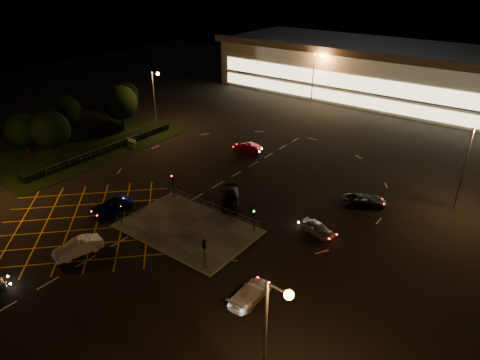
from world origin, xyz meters
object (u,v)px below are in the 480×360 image
Objects in this scene: car_left_blue at (111,207)px; car_right_silver at (317,228)px; car_queue_white at (78,247)px; car_far_dkgrey at (231,199)px; signal_nw at (173,181)px; car_east_grey at (365,200)px; signal_sw at (119,208)px; signal_ne at (254,212)px; signal_se at (204,248)px; car_approach_white at (250,293)px; car_circ_red at (248,148)px.

car_right_silver is (21.13, 10.27, -0.01)m from car_left_blue.
car_far_dkgrey is (6.00, 16.72, -0.02)m from car_queue_white.
signal_nw is 22.99m from car_east_grey.
car_east_grey is (22.85, 18.95, -0.00)m from car_left_blue.
signal_sw is 1.00× the size of signal_ne.
signal_se reaches higher than car_queue_white.
car_east_grey is at bearing 46.25° from car_left_blue.
signal_nw is 0.66× the size of car_approach_white.
signal_nw reaches higher than car_right_silver.
car_east_grey is (7.35, 20.29, -1.67)m from signal_se.
car_approach_white is at bearing 177.37° from signal_sw.
car_far_dkgrey is 15.90m from car_east_grey.
car_queue_white is at bearing -54.18° from car_left_blue.
signal_se reaches higher than car_right_silver.
car_far_dkgrey is 1.04× the size of car_east_grey.
signal_nw is 13.81m from car_queue_white.
car_right_silver is (17.17, 17.33, -0.09)m from car_queue_white.
car_far_dkgrey is (6.45, 3.01, -1.61)m from signal_nw.
car_left_blue is (-3.50, -6.65, -1.67)m from signal_nw.
car_far_dkgrey is at bearing -120.41° from signal_sw.
signal_se is at bearing 130.43° from car_east_grey.
car_left_blue is at bearing -172.53° from car_far_dkgrey.
car_circ_red is 0.90× the size of car_approach_white.
car_queue_white is (-11.55, -5.72, -1.59)m from signal_se.
car_right_silver is at bearing 40.74° from car_circ_red.
car_left_blue is at bearing -156.78° from signal_ne.
signal_se is 12.42m from car_far_dkgrey.
car_approach_white is (-1.56, -21.11, -0.00)m from car_east_grey.
car_right_silver is at bearing 32.75° from signal_ne.
car_east_grey and car_approach_white have the same top height.
signal_se is 0.61× the size of car_far_dkgrey.
car_circ_red is (-1.30, 17.17, -1.66)m from signal_nw.
signal_ne is 6.51m from car_far_dkgrey.
signal_ne is (0.00, 7.99, 0.00)m from signal_se.
signal_nw is at bearing -33.65° from signal_se.
car_east_grey is (20.65, -4.87, -0.01)m from car_circ_red.
signal_ne is 14.43m from car_east_grey.
signal_se is 6.09m from car_approach_white.
car_approach_white is (17.79, -0.82, -1.67)m from signal_sw.
car_queue_white is 0.94× the size of car_left_blue.
signal_se and signal_nw have the same top height.
car_queue_white is 0.94× the size of car_east_grey.
signal_ne is at bearing 135.37° from car_right_silver.
signal_sw is 0.66× the size of car_approach_white.
car_left_blue reaches higher than car_approach_white.
signal_se is 7.99m from signal_ne.
car_queue_white reaches higher than car_east_grey.
signal_sw and signal_ne have the same top height.
car_right_silver is at bearing -90.59° from car_approach_white.
car_far_dkgrey reaches higher than car_right_silver.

